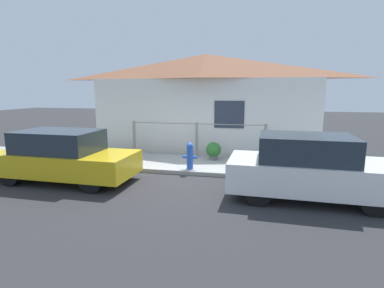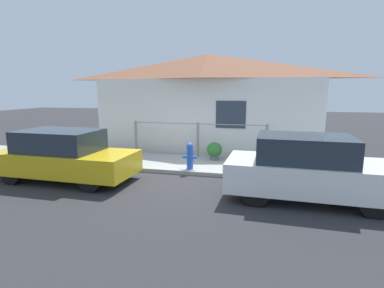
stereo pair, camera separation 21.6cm
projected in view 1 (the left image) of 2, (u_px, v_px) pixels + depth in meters
The scene contains 8 objects.
ground_plane at pixel (183, 175), 8.94m from camera, with size 60.00×60.00×0.00m, color #2D2D30.
sidewalk at pixel (191, 164), 9.98m from camera, with size 24.00×2.19×0.12m.
house at pixel (205, 73), 11.90m from camera, with size 9.10×2.23×3.92m.
fence at pixel (197, 138), 10.75m from camera, with size 4.90×0.10×1.25m.
car_left at pixel (64, 156), 8.24m from camera, with size 3.91×1.70×1.42m.
car_right at pixel (309, 168), 6.88m from camera, with size 3.78×1.78×1.49m.
fire_hydrant at pixel (190, 155), 9.10m from camera, with size 0.46×0.21×0.81m.
potted_plant_near_hydrant at pixel (213, 150), 10.35m from camera, with size 0.53×0.53×0.61m.
Camera 1 is at (2.12, -8.37, 2.49)m, focal length 28.00 mm.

